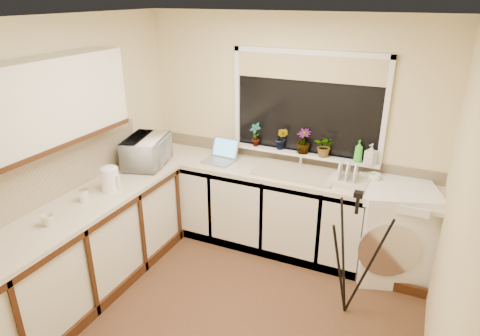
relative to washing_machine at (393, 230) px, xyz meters
The scene contains 33 objects.
floor 1.78m from the washing_machine, 135.11° to the right, with size 3.20×3.20×0.00m, color brown.
ceiling 2.62m from the washing_machine, 135.11° to the right, with size 3.20×3.20×0.00m, color white.
wall_back 1.46m from the washing_machine, 166.54° to the left, with size 3.20×3.20×0.00m, color beige.
wall_front 3.06m from the washing_machine, 114.14° to the right, with size 3.20×3.20×0.00m, color beige.
wall_left 3.15m from the washing_machine, 156.74° to the right, with size 3.00×3.00×0.00m, color beige.
wall_right 1.48m from the washing_machine, 72.30° to the right, with size 3.00×3.00×0.00m, color beige.
base_cabinet_back 1.54m from the washing_machine, behind, with size 2.55×0.60×0.86m, color silver.
base_cabinet_left 2.93m from the washing_machine, 149.02° to the right, with size 0.54×2.40×0.86m, color silver.
worktop_back 1.28m from the washing_machine, behind, with size 3.20×0.60×0.04m, color beige.
worktop_left 2.96m from the washing_machine, 149.02° to the right, with size 0.60×2.40×0.04m, color beige.
upper_cabinet 3.40m from the washing_machine, 147.98° to the right, with size 0.28×1.90×0.70m, color silver.
splashback_left 3.25m from the washing_machine, 151.69° to the right, with size 0.02×2.40×0.45m, color beige.
splashback_back 1.34m from the washing_machine, 167.08° to the left, with size 3.20×0.02×0.14m, color beige.
window_glass 1.51m from the washing_machine, 164.80° to the left, with size 1.50×0.02×1.00m, color black.
window_blind 1.79m from the washing_machine, 166.12° to the left, with size 1.50×0.02×0.25m, color tan.
windowsill 1.18m from the washing_machine, 167.73° to the left, with size 1.60×0.14×0.03m, color white.
sink 1.11m from the washing_machine, behind, with size 0.82×0.46×0.03m, color tan.
faucet 1.17m from the washing_machine, behind, with size 0.03×0.03×0.24m, color silver.
washing_machine is the anchor object (origin of this frame).
laptop 1.93m from the washing_machine, behind, with size 0.35×0.35×0.23m.
kettle 2.75m from the washing_machine, 155.81° to the right, with size 0.17×0.17×0.22m, color white.
dish_rack 0.65m from the washing_machine, behind, with size 0.37×0.27×0.05m, color beige.
tripod 0.82m from the washing_machine, 109.58° to the right, with size 0.58×0.58×1.17m, color black, non-canonical shape.
steel_jar 2.92m from the washing_machine, 151.25° to the right, with size 0.08×0.08×0.12m, color white.
microwave 2.63m from the washing_machine, behind, with size 0.56×0.38×0.31m, color silver.
plant_a 1.71m from the washing_machine, behind, with size 0.14×0.09×0.26m, color #999999.
plant_b 1.45m from the washing_machine, behind, with size 0.13×0.11×0.24m, color #999999.
plant_c 1.25m from the washing_machine, 168.66° to the left, with size 0.15×0.15×0.26m, color #999999.
plant_d 1.06m from the washing_machine, 165.85° to the left, with size 0.20×0.18×0.23m, color #999999.
soap_bottle_green 0.84m from the washing_machine, 156.28° to the left, with size 0.09×0.09×0.22m, color green.
soap_bottle_clear 0.77m from the washing_machine, 150.13° to the left, with size 0.09×0.10×0.21m, color #999999.
cup_back 0.55m from the washing_machine, 163.16° to the left, with size 0.13×0.13×0.10m, color white.
cup_left 3.12m from the washing_machine, 143.74° to the right, with size 0.10×0.10×0.09m, color beige.
Camera 1 is at (1.32, -2.63, 2.61)m, focal length 31.46 mm.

